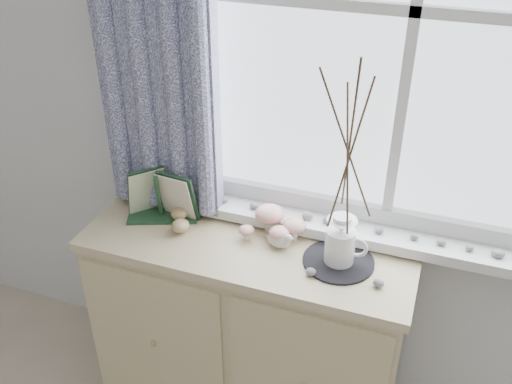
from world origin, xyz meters
TOP-DOWN VIEW (x-y plane):
  - sideboard at (-0.15, 1.75)m, footprint 1.20×0.45m
  - botanical_book at (-0.51, 1.76)m, footprint 0.33×0.23m
  - toadstool_cluster at (-0.07, 1.83)m, footprint 0.23×0.16m
  - wooden_eggs at (-0.42, 1.76)m, footprint 0.10×0.12m
  - songbird_figurine at (-0.04, 1.77)m, footprint 0.13×0.08m
  - crocheted_doily at (0.18, 1.75)m, footprint 0.24×0.24m
  - twig_pitcher at (0.18, 1.75)m, footprint 0.28×0.28m
  - sideboard_pebbles at (0.20, 1.71)m, footprint 0.26×0.19m

SIDE VIEW (x-z plane):
  - sideboard at x=-0.15m, z-range 0.00..0.85m
  - crocheted_doily at x=0.18m, z-range 0.85..0.86m
  - sideboard_pebbles at x=0.20m, z-range 0.85..0.88m
  - wooden_eggs at x=-0.42m, z-range 0.84..0.92m
  - songbird_figurine at x=-0.04m, z-range 0.85..0.91m
  - toadstool_cluster at x=-0.07m, z-range 0.86..0.96m
  - botanical_book at x=-0.51m, z-range 0.85..1.06m
  - twig_pitcher at x=0.18m, z-range 0.91..1.67m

